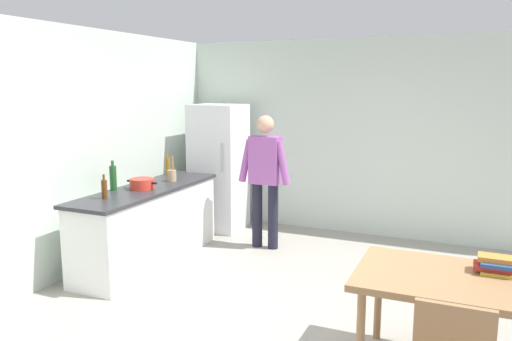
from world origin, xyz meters
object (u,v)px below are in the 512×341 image
at_px(refrigerator, 219,167).
at_px(bottle_oil_amber, 168,166).
at_px(person, 265,173).
at_px(dining_table, 458,288).
at_px(cooking_pot, 142,184).
at_px(bottle_wine_green, 113,178).
at_px(book_stack, 496,265).
at_px(utensil_jar, 172,175).
at_px(bottle_beer_brown, 104,189).

height_order(refrigerator, bottle_oil_amber, refrigerator).
relative_size(person, bottle_oil_amber, 6.07).
bearing_deg(dining_table, bottle_oil_amber, 152.40).
bearing_deg(cooking_pot, bottle_wine_green, -140.85).
height_order(dining_table, book_stack, book_stack).
height_order(refrigerator, dining_table, refrigerator).
bearing_deg(book_stack, person, 142.77).
bearing_deg(bottle_oil_amber, utensil_jar, -50.52).
xyz_separation_m(dining_table, cooking_pot, (-3.40, 1.02, 0.29)).
height_order(bottle_oil_amber, book_stack, bottle_oil_amber).
height_order(utensil_jar, book_stack, utensil_jar).
bearing_deg(dining_table, cooking_pot, 163.35).
bearing_deg(bottle_wine_green, cooking_pot, 39.15).
xyz_separation_m(dining_table, utensil_jar, (-3.34, 1.53, 0.31)).
bearing_deg(refrigerator, bottle_wine_green, -100.48).
bearing_deg(person, bottle_oil_amber, -169.38).
bearing_deg(refrigerator, book_stack, -35.46).
bearing_deg(bottle_wine_green, person, 45.63).
bearing_deg(bottle_beer_brown, bottle_wine_green, 116.89).
relative_size(cooking_pot, bottle_wine_green, 1.18).
distance_m(refrigerator, person, 1.10).
relative_size(utensil_jar, bottle_oil_amber, 1.14).
bearing_deg(utensil_jar, bottle_oil_amber, 129.48).
xyz_separation_m(bottle_wine_green, bottle_oil_amber, (0.01, 1.08, -0.03)).
distance_m(utensil_jar, bottle_wine_green, 0.78).
relative_size(person, dining_table, 1.21).
bearing_deg(cooking_pot, utensil_jar, 82.64).
distance_m(bottle_oil_amber, book_stack, 4.25).
xyz_separation_m(utensil_jar, book_stack, (3.57, -1.35, -0.17)).
height_order(utensil_jar, bottle_wine_green, bottle_wine_green).
distance_m(bottle_beer_brown, book_stack, 3.71).
height_order(dining_table, cooking_pot, cooking_pot).
relative_size(refrigerator, dining_table, 1.29).
xyz_separation_m(dining_table, bottle_oil_amber, (-3.64, 1.90, 0.34)).
relative_size(dining_table, cooking_pot, 3.50).
xyz_separation_m(person, bottle_beer_brown, (-1.11, -1.70, 0.03)).
bearing_deg(cooking_pot, bottle_beer_brown, -95.22).
bearing_deg(book_stack, bottle_beer_brown, 175.95).
xyz_separation_m(refrigerator, cooking_pot, (-0.10, -1.68, 0.06)).
relative_size(refrigerator, cooking_pot, 4.50).
distance_m(person, dining_table, 3.20).
bearing_deg(bottle_beer_brown, cooking_pot, 84.78).
height_order(bottle_beer_brown, book_stack, bottle_beer_brown).
relative_size(refrigerator, bottle_wine_green, 5.29).
relative_size(dining_table, bottle_wine_green, 4.12).
xyz_separation_m(cooking_pot, utensil_jar, (0.07, 0.52, 0.02)).
bearing_deg(person, refrigerator, 149.77).
distance_m(cooking_pot, bottle_beer_brown, 0.58).
distance_m(utensil_jar, bottle_beer_brown, 1.10).
height_order(utensil_jar, bottle_beer_brown, utensil_jar).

